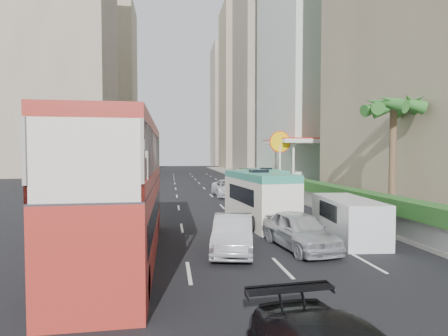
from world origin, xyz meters
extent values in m
plane|color=black|center=(0.00, 0.00, 0.00)|extent=(200.00, 200.00, 0.00)
cube|color=#AF2C22|center=(-6.00, 0.00, 2.53)|extent=(2.50, 11.00, 5.06)
imported|color=silver|center=(-1.71, 0.29, 0.00)|extent=(2.39, 4.57, 1.43)
imported|color=silver|center=(1.08, 0.28, 0.00)|extent=(2.36, 4.66, 1.52)
imported|color=silver|center=(1.09, 18.16, 0.00)|extent=(2.66, 5.51, 1.51)
cube|color=silver|center=(0.74, 5.69, 1.43)|extent=(2.88, 6.68, 2.87)
cube|color=silver|center=(3.91, 15.50, 1.29)|extent=(2.25, 5.94, 2.59)
cube|color=silver|center=(3.83, 1.41, 0.94)|extent=(2.34, 4.85, 1.88)
cube|color=silver|center=(3.86, 21.73, 1.10)|extent=(2.69, 5.68, 2.20)
cube|color=#99968C|center=(9.00, 25.00, 0.09)|extent=(6.00, 120.00, 0.18)
cube|color=silver|center=(6.20, 14.00, 0.68)|extent=(0.30, 44.00, 1.00)
cube|color=#2D6626|center=(6.20, 14.00, 1.53)|extent=(1.10, 44.00, 0.70)
cylinder|color=brown|center=(7.80, 4.00, 3.38)|extent=(0.36, 0.36, 6.40)
cube|color=silver|center=(10.00, 23.00, 2.75)|extent=(6.50, 8.00, 5.50)
cube|color=tan|center=(18.00, 58.00, 25.00)|extent=(16.00, 16.00, 50.00)
cube|color=tan|center=(17.00, 82.00, 22.00)|extent=(14.00, 14.00, 44.00)
cube|color=tan|center=(17.00, 104.00, 20.00)|extent=(14.00, 14.00, 40.00)
cube|color=tan|center=(-24.00, 55.00, 26.00)|extent=(18.00, 18.00, 52.00)
cube|color=tan|center=(-22.00, 90.00, 23.00)|extent=(16.00, 16.00, 46.00)
camera|label=1|loc=(-4.19, -13.38, 3.92)|focal=28.00mm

